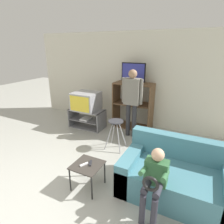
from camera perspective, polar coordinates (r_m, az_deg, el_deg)
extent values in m
plane|color=#ADADA3|center=(3.14, -23.34, -27.23)|extent=(18.00, 18.00, 0.00)
cube|color=silver|center=(5.45, 6.29, 9.75)|extent=(6.40, 0.06, 2.60)
cube|color=slate|center=(5.48, -7.45, -4.38)|extent=(0.98, 0.50, 0.02)
cube|color=slate|center=(5.39, -7.55, -2.18)|extent=(0.95, 0.50, 0.02)
cube|color=slate|center=(5.29, -7.68, 0.61)|extent=(0.98, 0.50, 0.02)
cube|color=slate|center=(5.65, -11.58, -1.12)|extent=(0.03, 0.50, 0.52)
cube|color=slate|center=(5.14, -3.15, -2.80)|extent=(0.03, 0.50, 0.52)
cube|color=silver|center=(5.33, -7.94, -2.07)|extent=(0.24, 0.28, 0.05)
cube|color=#9E9EA3|center=(5.24, -7.88, 3.33)|extent=(0.68, 0.64, 0.49)
cube|color=yellow|center=(4.99, -9.94, 2.39)|extent=(0.60, 0.01, 0.41)
cube|color=brown|center=(5.44, 1.31, 2.67)|extent=(0.03, 0.51, 1.28)
cube|color=brown|center=(5.10, 11.86, 1.11)|extent=(0.03, 0.51, 1.28)
cube|color=brown|center=(5.47, 6.18, -4.30)|extent=(1.00, 0.51, 0.03)
cube|color=brown|center=(5.23, 6.45, 2.59)|extent=(1.00, 0.51, 0.03)
cube|color=brown|center=(5.10, 6.69, 8.60)|extent=(1.00, 0.51, 0.03)
cube|color=#3870B7|center=(5.19, 4.27, 3.98)|extent=(0.18, 0.04, 0.22)
cube|color=black|center=(5.08, 6.41, 8.98)|extent=(0.23, 0.20, 0.04)
cube|color=black|center=(5.04, 6.53, 11.95)|extent=(0.65, 0.04, 0.49)
cube|color=#333899|center=(5.02, 6.44, 11.93)|extent=(0.60, 0.01, 0.44)
cylinder|color=#99999E|center=(4.19, -0.97, -7.30)|extent=(0.17, 0.16, 0.66)
cylinder|color=#99999E|center=(4.09, 1.96, -7.95)|extent=(0.17, 0.16, 0.66)
cylinder|color=#99999E|center=(4.36, 0.36, -6.14)|extent=(0.17, 0.16, 0.66)
cylinder|color=#99999E|center=(4.27, 3.19, -6.74)|extent=(0.17, 0.16, 0.66)
cylinder|color=#333338|center=(4.09, 1.16, -2.82)|extent=(0.34, 0.34, 0.02)
cube|color=#38332D|center=(3.12, -7.55, -15.72)|extent=(0.45, 0.45, 0.02)
cylinder|color=black|center=(3.22, -12.68, -19.55)|extent=(0.02, 0.02, 0.41)
cylinder|color=black|center=(3.03, -6.20, -22.07)|extent=(0.02, 0.02, 0.41)
cylinder|color=black|center=(3.47, -8.36, -15.99)|extent=(0.02, 0.02, 0.41)
cylinder|color=black|center=(3.30, -2.23, -17.97)|extent=(0.02, 0.02, 0.41)
cube|color=#232328|center=(3.12, -6.61, -15.23)|extent=(0.09, 0.15, 0.02)
cube|color=silver|center=(3.11, -8.53, -15.50)|extent=(0.09, 0.15, 0.02)
cube|color=teal|center=(3.23, 18.58, -19.62)|extent=(1.64, 0.95, 0.45)
cube|color=teal|center=(3.31, 20.38, -9.97)|extent=(1.64, 0.20, 0.39)
cube|color=teal|center=(3.31, 6.03, -16.17)|extent=(0.22, 0.95, 0.57)
cylinder|color=#2D2D33|center=(4.81, 4.91, -2.37)|extent=(0.11, 0.11, 0.85)
cylinder|color=#2D2D33|center=(4.75, 6.76, -2.70)|extent=(0.11, 0.11, 0.85)
cube|color=gray|center=(4.55, 6.15, 6.21)|extent=(0.38, 0.20, 0.64)
cylinder|color=gray|center=(4.63, 3.50, 6.72)|extent=(0.08, 0.08, 0.61)
cylinder|color=gray|center=(4.48, 8.90, 6.07)|extent=(0.08, 0.08, 0.61)
sphere|color=#A37A5B|center=(4.48, 6.35, 11.49)|extent=(0.21, 0.21, 0.21)
cylinder|color=#2D2D38|center=(2.73, 9.22, -27.29)|extent=(0.08, 0.08, 0.45)
cylinder|color=#2D2D38|center=(2.71, 12.63, -28.06)|extent=(0.08, 0.08, 0.45)
cylinder|color=#2D2D38|center=(2.65, 10.61, -21.03)|extent=(0.09, 0.30, 0.09)
cylinder|color=#2D2D38|center=(2.63, 13.98, -21.74)|extent=(0.09, 0.30, 0.09)
cube|color=#33663D|center=(2.68, 13.36, -17.28)|extent=(0.30, 0.17, 0.35)
cylinder|color=#33663D|center=(2.56, 9.71, -16.97)|extent=(0.06, 0.31, 0.14)
cylinder|color=#33663D|center=(2.52, 15.89, -18.22)|extent=(0.06, 0.31, 0.14)
sphere|color=#DBAD89|center=(2.53, 13.82, -12.52)|extent=(0.17, 0.17, 0.17)
torus|color=black|center=(2.44, 11.68, -20.68)|extent=(0.21, 0.04, 0.21)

